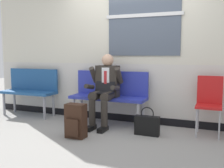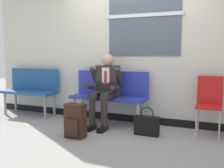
% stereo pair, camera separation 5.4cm
% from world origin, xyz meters
% --- Properties ---
extents(ground_plane, '(18.00, 18.00, 0.00)m').
position_xyz_m(ground_plane, '(0.00, 0.00, 0.00)').
color(ground_plane, gray).
extents(station_wall, '(5.99, 0.17, 3.08)m').
position_xyz_m(station_wall, '(0.00, 0.58, 1.54)').
color(station_wall, beige).
rests_on(station_wall, ground).
extents(bench_with_person, '(1.38, 0.42, 0.94)m').
position_xyz_m(bench_with_person, '(-0.33, 0.30, 0.56)').
color(bench_with_person, '#28339E').
rests_on(bench_with_person, ground).
extents(bench_empty, '(1.16, 0.42, 0.94)m').
position_xyz_m(bench_empty, '(-2.09, 0.30, 0.55)').
color(bench_empty, navy).
rests_on(bench_empty, ground).
extents(person_seated, '(0.57, 0.70, 1.25)m').
position_xyz_m(person_seated, '(-0.33, 0.10, 0.67)').
color(person_seated, '#2D2823').
rests_on(person_seated, ground).
extents(backpack, '(0.30, 0.22, 0.51)m').
position_xyz_m(backpack, '(-0.47, -0.67, 0.25)').
color(backpack, '#331E14').
rests_on(backpack, ground).
extents(handbag, '(0.38, 0.11, 0.44)m').
position_xyz_m(handbag, '(0.49, -0.15, 0.16)').
color(handbag, black).
rests_on(handbag, ground).
extents(folding_chair, '(0.38, 0.38, 0.91)m').
position_xyz_m(folding_chair, '(1.36, 0.26, 0.55)').
color(folding_chair, red).
rests_on(folding_chair, ground).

